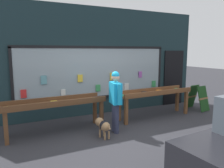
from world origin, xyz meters
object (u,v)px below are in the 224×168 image
Objects in this scene: display_table_right at (154,95)px; sandwich_board_sign at (197,97)px; small_dog at (103,125)px; display_table_left at (56,106)px; person_browsing at (115,98)px.

display_table_right is 1.96m from sandwich_board_sign.
display_table_right is at bearing 172.48° from sandwich_board_sign.
display_table_left is at bearing 39.11° from small_dog.
display_table_right is at bearing -61.64° from person_browsing.
person_browsing is at bearing -159.57° from display_table_right.
person_browsing is at bearing -24.58° from display_table_left.
display_table_left reaches higher than small_dog.
person_browsing is (-1.70, -0.63, 0.20)m from display_table_right.
display_table_left is at bearing 73.35° from person_browsing.
person_browsing is (1.38, -0.63, 0.20)m from display_table_left.
person_browsing is 0.77m from small_dog.
display_table_right is 1.82m from person_browsing.
display_table_left is 1.62× the size of person_browsing.
small_dog is (0.95, -0.83, -0.40)m from display_table_left.
person_browsing reaches higher than small_dog.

